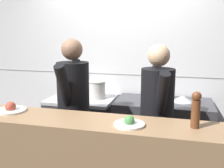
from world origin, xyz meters
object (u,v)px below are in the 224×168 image
at_px(sauce_pot, 97,89).
at_px(chef_sous, 157,117).
at_px(mixing_bowl_steel, 183,99).
at_px(chef_head_cook, 74,109).
at_px(plated_dish_main, 11,109).
at_px(plated_dish_appetiser, 129,123).
at_px(pepper_mill, 196,109).
at_px(stock_pot, 69,90).
at_px(oven_range, 83,128).
at_px(chefs_knife, 155,103).

relative_size(sauce_pot, chef_sous, 0.15).
height_order(mixing_bowl_steel, chef_head_cook, chef_head_cook).
relative_size(plated_dish_main, plated_dish_appetiser, 1.15).
height_order(plated_dish_main, chef_sous, chef_sous).
height_order(pepper_mill, chef_head_cook, chef_head_cook).
xyz_separation_m(plated_dish_appetiser, chef_head_cook, (-0.72, 0.61, -0.11)).
distance_m(mixing_bowl_steel, plated_dish_main, 2.00).
height_order(stock_pot, chef_sous, chef_sous).
xyz_separation_m(oven_range, chef_head_cook, (0.18, -0.71, 0.50)).
bearing_deg(plated_dish_appetiser, pepper_mill, 9.10).
relative_size(stock_pot, mixing_bowl_steel, 1.24).
distance_m(oven_range, chefs_knife, 1.10).
bearing_deg(sauce_pot, pepper_mill, -46.90).
bearing_deg(stock_pot, chef_head_cook, -62.82).
distance_m(pepper_mill, chef_sous, 0.71).
distance_m(oven_range, chef_sous, 1.35).
height_order(mixing_bowl_steel, plated_dish_appetiser, plated_dish_appetiser).
bearing_deg(oven_range, chef_head_cook, -75.94).
height_order(mixing_bowl_steel, plated_dish_main, plated_dish_main).
relative_size(plated_dish_main, chef_head_cook, 0.17).
bearing_deg(oven_range, chefs_knife, -6.36).
xyz_separation_m(sauce_pot, mixing_bowl_steel, (1.12, 0.01, -0.06)).
bearing_deg(stock_pot, sauce_pot, 2.61).
bearing_deg(chefs_knife, plated_dish_main, -137.31).
bearing_deg(chefs_knife, sauce_pot, 169.85).
xyz_separation_m(mixing_bowl_steel, chef_sous, (-0.26, -0.73, -0.02)).
height_order(chefs_knife, chef_sous, chef_sous).
distance_m(mixing_bowl_steel, chef_sous, 0.77).
xyz_separation_m(chefs_knife, chef_head_cook, (-0.82, -0.60, 0.04)).
xyz_separation_m(pepper_mill, chef_head_cook, (-1.22, 0.53, -0.24)).
xyz_separation_m(sauce_pot, plated_dish_main, (-0.42, -1.26, 0.06)).
bearing_deg(oven_range, mixing_bowl_steel, 2.01).
distance_m(plated_dish_appetiser, chef_head_cook, 0.96).
height_order(oven_range, plated_dish_main, plated_dish_main).
bearing_deg(plated_dish_main, stock_pot, 88.73).
height_order(stock_pot, chef_head_cook, chef_head_cook).
bearing_deg(plated_dish_appetiser, mixing_bowl_steel, 73.15).
bearing_deg(plated_dish_main, chef_sous, 23.15).
bearing_deg(chefs_knife, chef_head_cook, -143.66).
bearing_deg(chef_sous, sauce_pot, 124.80).
distance_m(plated_dish_main, chef_head_cook, 0.67).
xyz_separation_m(chef_head_cook, chef_sous, (0.88, 0.03, -0.03)).
bearing_deg(chef_sous, stock_pot, 135.42).
distance_m(oven_range, chef_head_cook, 0.89).
height_order(sauce_pot, chef_sous, chef_sous).
bearing_deg(plated_dish_main, oven_range, 79.80).
height_order(oven_range, chef_sous, chef_sous).
bearing_deg(stock_pot, chefs_knife, -5.97).
bearing_deg(mixing_bowl_steel, stock_pot, -178.76).
height_order(oven_range, chef_head_cook, chef_head_cook).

